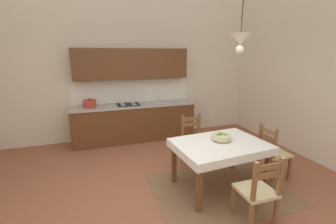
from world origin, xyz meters
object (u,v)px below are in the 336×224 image
Objects in this scene: dining_chair_camera_side at (258,192)px; fruit_bowl at (221,137)px; kitchen_cabinetry at (134,106)px; dining_chair_kitchen_side at (194,141)px; dining_table at (220,150)px; pendant_lamp at (240,40)px; dining_chair_window_side at (273,153)px.

dining_chair_camera_side is 3.10× the size of fruit_bowl.
kitchen_cabinetry is 2.63m from fruit_bowl.
dining_chair_camera_side is (0.91, -3.41, -0.41)m from kitchen_cabinetry.
dining_table is at bearing -89.12° from dining_chair_kitchen_side.
dining_chair_camera_side is at bearing -92.23° from fruit_bowl.
dining_chair_kitchen_side is 3.10× the size of fruit_bowl.
dining_chair_kitchen_side is at bearing 98.63° from pendant_lamp.
fruit_bowl is (0.95, -2.45, -0.04)m from kitchen_cabinetry.
dining_table is at bearing -128.52° from fruit_bowl.
kitchen_cabinetry is 3.55m from dining_chair_camera_side.
kitchen_cabinetry is 3.17m from pendant_lamp.
pendant_lamp reaches higher than kitchen_cabinetry.
kitchen_cabinetry is 3.63× the size of pendant_lamp.
kitchen_cabinetry reaches higher than dining_chair_kitchen_side.
pendant_lamp is at bearing -173.00° from dining_chair_window_side.
fruit_bowl is at bearing 112.32° from pendant_lamp.
dining_chair_kitchen_side is 1.79m from dining_chair_camera_side.
kitchen_cabinetry reaches higher than dining_chair_window_side.
dining_table is at bearing 91.63° from dining_chair_camera_side.
dining_chair_kitchen_side is 1.00× the size of dining_chair_camera_side.
dining_chair_window_side reaches higher than fruit_bowl.
kitchen_cabinetry is at bearing 118.40° from dining_chair_kitchen_side.
fruit_bowl is at bearing -68.86° from kitchen_cabinetry.
dining_chair_kitchen_side is 1.00× the size of dining_chair_window_side.
dining_chair_kitchen_side is at bearing 91.24° from dining_chair_camera_side.
dining_chair_camera_side is 1.16× the size of pendant_lamp.
dining_chair_window_side is 3.10× the size of fruit_bowl.
kitchen_cabinetry is at bearing 109.30° from dining_table.
dining_table is 0.94m from dining_chair_kitchen_side.
dining_table is 1.57× the size of dining_chair_window_side.
pendant_lamp is (0.08, -0.20, 1.46)m from fruit_bowl.
dining_chair_window_side is at bearing -52.98° from kitchen_cabinetry.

